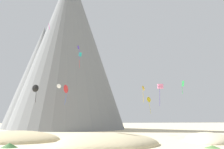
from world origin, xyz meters
TOP-DOWN VIEW (x-y plane):
  - dune_foreground_left at (-17.73, 22.91)m, footprint 21.01×21.87m
  - dune_foreground_right at (-1.42, 11.14)m, footprint 25.13×25.44m
  - dune_midground at (18.63, 15.60)m, footprint 14.62×19.89m
  - bush_near_left at (12.80, 3.43)m, footprint 2.37×2.37m
  - bush_near_right at (-16.59, 9.40)m, footprint 3.49×3.49m
  - bush_far_left at (-1.03, 4.42)m, footprint 3.05×3.05m
  - bush_far_right at (6.45, 15.79)m, footprint 1.21×1.21m
  - rock_massif at (-8.81, 78.13)m, footprint 62.68×62.68m
  - kite_green_low at (19.62, 27.96)m, footprint 0.72×0.77m
  - kite_black_low at (-14.02, 18.22)m, footprint 1.35×0.90m
  - kite_indigo_mid at (-4.84, 41.10)m, footprint 0.64×0.72m
  - kite_white_low at (-10.07, 46.60)m, footprint 1.41×1.09m
  - kite_magenta_high at (-13.01, 39.91)m, footprint 0.41×0.75m
  - kite_gold_low at (15.29, 46.45)m, footprint 1.48×1.54m
  - kite_red_low at (-7.87, 51.22)m, footprint 1.73×2.35m
  - kite_teal_mid at (-4.02, 48.17)m, footprint 1.03×0.91m
  - kite_pink_low at (15.64, 32.75)m, footprint 1.52×1.55m
  - kite_yellow_low at (20.08, 56.61)m, footprint 1.35×1.93m

SIDE VIEW (x-z plane):
  - dune_foreground_left at x=-17.73m, z-range -1.88..1.88m
  - dune_foreground_right at x=-1.42m, z-range -1.98..1.98m
  - dune_midground at x=18.63m, z-range -1.60..1.60m
  - bush_near_left at x=12.80m, z-range 0.00..0.41m
  - bush_far_left at x=-1.03m, z-range 0.00..0.48m
  - bush_near_right at x=-16.59m, z-range 0.00..0.69m
  - bush_far_right at x=6.45m, z-range 0.00..0.72m
  - kite_black_low at x=-14.02m, z-range 8.11..11.43m
  - kite_yellow_low at x=20.08m, z-range 7.55..13.24m
  - kite_green_low at x=19.62m, z-range 10.60..13.86m
  - kite_pink_low at x=15.64m, z-range 9.47..15.12m
  - kite_red_low at x=-7.87m, z-range 9.97..16.08m
  - kite_gold_low at x=15.29m, z-range 10.62..15.80m
  - kite_white_low at x=-10.07m, z-range 12.74..14.04m
  - kite_teal_mid at x=-4.02m, z-range 20.41..25.16m
  - kite_indigo_mid at x=-4.84m, z-range 21.17..25.08m
  - rock_massif at x=-8.81m, z-range -5.20..61.13m
  - kite_magenta_high at x=-13.01m, z-range 28.05..29.64m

